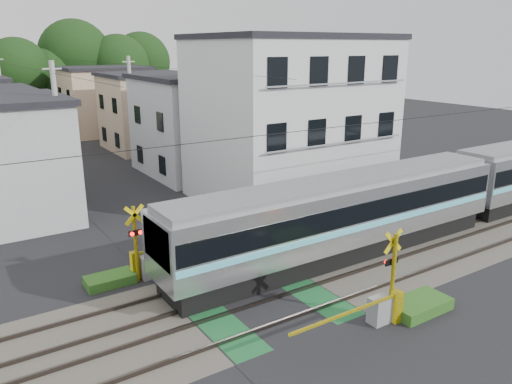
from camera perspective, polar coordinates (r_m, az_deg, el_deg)
ground at (r=18.25m, az=-0.17°, el=-12.02°), size 120.00×120.00×0.00m
track_bed at (r=18.24m, az=-0.17°, el=-11.92°), size 120.00×120.00×0.14m
crossing_signal_near at (r=16.97m, az=14.34°, el=-12.19°), size 4.74×0.65×3.09m
crossing_signal_far at (r=19.87m, az=-12.35°, el=-7.67°), size 4.74×0.65×3.09m
apartment_block at (r=28.99m, az=3.78°, el=8.36°), size 10.20×8.36×9.30m
houses_row at (r=40.78m, az=-20.25°, el=7.71°), size 22.07×31.35×6.80m
tree_hill at (r=62.14m, az=-24.91°, el=11.88°), size 40.00×12.93×11.67m
catenary at (r=20.60m, az=13.94°, el=1.88°), size 60.00×5.04×7.00m
utility_poles at (r=37.57m, az=-21.26°, el=8.24°), size 7.90×42.00×8.00m
pedestrian at (r=44.57m, az=-21.66°, el=5.22°), size 0.70×0.48×1.88m
weed_patches at (r=19.01m, az=4.50°, el=-10.23°), size 10.25×8.80×0.40m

